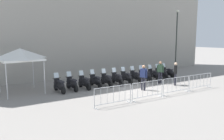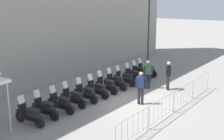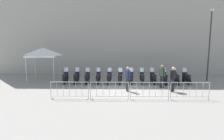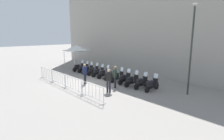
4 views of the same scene
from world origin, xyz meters
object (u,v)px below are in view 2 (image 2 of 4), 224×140
object	(u,v)px
officer_by_barriers	(141,86)
motorcycle_9	(134,76)
motorcycle_2	(61,103)
barrier_segment_0	(133,128)
motorcycle_4	(86,94)
motorcycle_8	(125,79)
motorcycle_1	(46,109)
officer_near_row_end	(168,74)
motorcycle_3	(74,98)
motorcycle_11	(147,70)
motorcycle_0	(31,115)
barrier_segment_2	(184,95)
officer_mid_plaza	(148,73)
motorcycle_6	(107,85)
barrier_segment_1	(162,109)
motorcycle_7	(116,82)
motorcycle_10	(141,73)
barrier_segment_3	(201,85)
street_lamp	(149,21)
motorcycle_5	(98,89)

from	to	relation	value
officer_by_barriers	motorcycle_9	bearing A→B (deg)	32.96
motorcycle_2	barrier_segment_0	bearing A→B (deg)	-99.78
motorcycle_4	motorcycle_8	size ratio (longest dim) A/B	1.00
motorcycle_1	officer_near_row_end	size ratio (longest dim) A/B	1.00
motorcycle_3	officer_by_barriers	world-z (taller)	officer_by_barriers
motorcycle_4	motorcycle_11	bearing A→B (deg)	-3.99
motorcycle_0	motorcycle_8	bearing A→B (deg)	-4.12
motorcycle_1	barrier_segment_2	size ratio (longest dim) A/B	0.75
motorcycle_0	officer_mid_plaza	bearing A→B (deg)	-14.63
barrier_segment_2	motorcycle_3	bearing A→B (deg)	124.09
motorcycle_6	barrier_segment_1	size ratio (longest dim) A/B	0.75
motorcycle_7	officer_mid_plaza	bearing A→B (deg)	-53.20
barrier_segment_2	officer_near_row_end	bearing A→B (deg)	39.46
motorcycle_10	officer_near_row_end	xyz separation A→B (m)	(-1.18, -2.40, 0.53)
motorcycle_0	barrier_segment_3	xyz separation A→B (m)	(8.27, -4.96, 0.07)
motorcycle_1	motorcycle_3	distance (m)	1.83
officer_by_barriers	motorcycle_10	bearing A→B (deg)	26.64
barrier_segment_3	street_lamp	distance (m)	7.37
motorcycle_11	barrier_segment_3	distance (m)	4.61
officer_near_row_end	motorcycle_9	bearing A→B (deg)	83.76
motorcycle_2	motorcycle_7	xyz separation A→B (m)	(4.55, -0.30, 0.00)
motorcycle_0	motorcycle_11	xyz separation A→B (m)	(10.01, -0.69, 0.00)
motorcycle_4	street_lamp	world-z (taller)	street_lamp
motorcycle_4	motorcycle_5	world-z (taller)	same
motorcycle_0	motorcycle_8	size ratio (longest dim) A/B	1.00
motorcycle_7	street_lamp	world-z (taller)	street_lamp
motorcycle_1	officer_near_row_end	distance (m)	7.67
motorcycle_11	barrier_segment_3	size ratio (longest dim) A/B	0.75
motorcycle_10	barrier_segment_1	xyz separation A→B (m)	(-5.62, -3.89, 0.07)
motorcycle_1	street_lamp	size ratio (longest dim) A/B	0.28
motorcycle_1	motorcycle_3	bearing A→B (deg)	-4.42
motorcycle_10	barrier_segment_1	size ratio (longest dim) A/B	0.75
motorcycle_5	motorcycle_11	xyz separation A→B (m)	(5.47, -0.35, 0.00)
motorcycle_2	barrier_segment_0	world-z (taller)	motorcycle_2
motorcycle_2	officer_mid_plaza	size ratio (longest dim) A/B	1.00
street_lamp	barrier_segment_1	bearing A→B (deg)	-150.80
motorcycle_2	street_lamp	size ratio (longest dim) A/B	0.28
motorcycle_2	motorcycle_8	world-z (taller)	same
barrier_segment_0	officer_near_row_end	size ratio (longest dim) A/B	1.34
motorcycle_0	motorcycle_9	world-z (taller)	same
motorcycle_2	officer_by_barriers	distance (m)	4.09
motorcycle_6	motorcycle_7	bearing A→B (deg)	-4.95
motorcycle_7	barrier_segment_0	world-z (taller)	motorcycle_7
motorcycle_1	officer_by_barriers	size ratio (longest dim) A/B	1.00
motorcycle_10	officer_mid_plaza	size ratio (longest dim) A/B	1.00
motorcycle_1	officer_by_barriers	bearing A→B (deg)	-35.99
motorcycle_0	motorcycle_10	bearing A→B (deg)	-4.43
motorcycle_10	motorcycle_3	bearing A→B (deg)	174.93
motorcycle_0	motorcycle_2	distance (m)	1.82
motorcycle_6	barrier_segment_0	size ratio (longest dim) A/B	0.75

